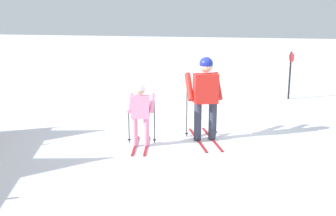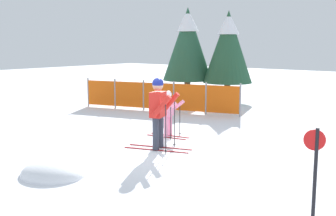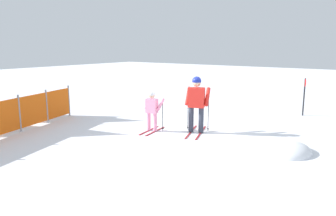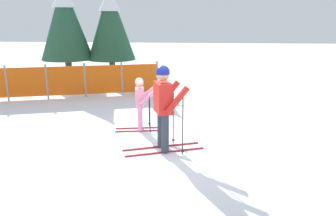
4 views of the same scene
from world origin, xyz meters
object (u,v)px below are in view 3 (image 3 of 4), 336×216
trail_marker (304,93)px  skier_child (152,108)px  skier_adult (197,100)px  safety_fence (3,117)px

trail_marker → skier_child: bearing=147.9°
skier_adult → skier_child: (-0.64, 1.16, -0.27)m
skier_child → trail_marker: (5.00, -3.13, 0.13)m
skier_child → trail_marker: size_ratio=0.89×
skier_adult → trail_marker: (4.36, -1.97, -0.14)m
safety_fence → trail_marker: size_ratio=4.23×
safety_fence → trail_marker: trail_marker is taller
skier_adult → safety_fence: 5.52m
skier_adult → trail_marker: 4.79m
skier_child → safety_fence: (-2.93, 3.03, -0.16)m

